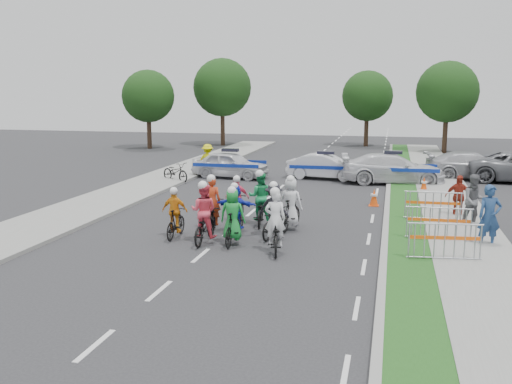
% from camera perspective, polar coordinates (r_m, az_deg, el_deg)
% --- Properties ---
extents(ground, '(90.00, 90.00, 0.00)m').
position_cam_1_polar(ground, '(16.48, -5.55, -6.35)').
color(ground, '#28282B').
rests_on(ground, ground).
extents(curb_right, '(0.20, 60.00, 0.12)m').
position_cam_1_polar(curb_right, '(20.45, 12.86, -3.14)').
color(curb_right, gray).
rests_on(curb_right, ground).
extents(grass_strip, '(1.20, 60.00, 0.11)m').
position_cam_1_polar(grass_strip, '(20.45, 14.82, -3.23)').
color(grass_strip, '#1D4516').
rests_on(grass_strip, ground).
extents(sidewalk_right, '(2.40, 60.00, 0.13)m').
position_cam_1_polar(sidewalk_right, '(20.58, 19.84, -3.39)').
color(sidewalk_right, gray).
rests_on(sidewalk_right, ground).
extents(sidewalk_left, '(3.00, 60.00, 0.13)m').
position_cam_1_polar(sidewalk_left, '(23.56, -16.61, -1.55)').
color(sidewalk_left, gray).
rests_on(sidewalk_left, ground).
extents(rider_0, '(1.03, 2.00, 1.95)m').
position_cam_1_polar(rider_0, '(16.58, 1.95, -3.91)').
color(rider_0, black).
rests_on(rider_0, ground).
extents(rider_1, '(0.78, 1.75, 1.83)m').
position_cam_1_polar(rider_1, '(17.38, -2.33, -3.01)').
color(rider_1, black).
rests_on(rider_1, ground).
extents(rider_2, '(0.83, 1.93, 1.96)m').
position_cam_1_polar(rider_2, '(17.68, -5.21, -2.79)').
color(rider_2, black).
rests_on(rider_2, ground).
extents(rider_3, '(0.84, 1.59, 1.66)m').
position_cam_1_polar(rider_3, '(18.38, -8.06, -2.59)').
color(rider_3, black).
rests_on(rider_3, ground).
extents(rider_4, '(1.11, 1.89, 1.84)m').
position_cam_1_polar(rider_4, '(18.24, 1.79, -2.37)').
color(rider_4, black).
rests_on(rider_4, ground).
extents(rider_5, '(1.39, 1.65, 1.71)m').
position_cam_1_polar(rider_5, '(18.79, -2.10, -1.97)').
color(rider_5, black).
rests_on(rider_5, ground).
extents(rider_6, '(0.98, 1.96, 1.91)m').
position_cam_1_polar(rider_6, '(19.29, -4.38, -1.96)').
color(rider_6, black).
rests_on(rider_6, ground).
extents(rider_7, '(0.87, 1.85, 1.88)m').
position_cam_1_polar(rider_7, '(19.25, 3.49, -1.67)').
color(rider_7, black).
rests_on(rider_7, ground).
extents(rider_8, '(0.97, 2.01, 1.96)m').
position_cam_1_polar(rider_8, '(19.94, 0.41, -1.25)').
color(rider_8, black).
rests_on(rider_8, ground).
extents(rider_9, '(0.86, 1.63, 1.71)m').
position_cam_1_polar(rider_9, '(20.34, -1.87, -1.21)').
color(rider_9, black).
rests_on(rider_9, ground).
extents(police_car_0, '(4.37, 2.27, 1.42)m').
position_cam_1_polar(police_car_0, '(30.80, -2.58, 2.75)').
color(police_car_0, silver).
rests_on(police_car_0, ground).
extents(police_car_1, '(4.21, 1.99, 1.33)m').
position_cam_1_polar(police_car_1, '(30.54, 6.97, 2.54)').
color(police_car_1, silver).
rests_on(police_car_1, ground).
extents(police_car_2, '(5.39, 2.73, 1.50)m').
position_cam_1_polar(police_car_2, '(29.69, 13.50, 2.28)').
color(police_car_2, silver).
rests_on(police_car_2, ground).
extents(civilian_sedan, '(5.14, 2.63, 1.43)m').
position_cam_1_polar(civilian_sedan, '(32.47, 20.81, 2.49)').
color(civilian_sedan, '#AFAFB4').
rests_on(civilian_sedan, ground).
extents(spectator_0, '(0.79, 0.61, 1.92)m').
position_cam_1_polar(spectator_0, '(18.36, 22.31, -2.29)').
color(spectator_0, navy).
rests_on(spectator_0, ground).
extents(spectator_1, '(1.01, 0.85, 1.83)m').
position_cam_1_polar(spectator_1, '(21.03, 21.03, -0.82)').
color(spectator_1, '#5A5B5F').
rests_on(spectator_1, ground).
extents(spectator_2, '(0.96, 0.44, 1.61)m').
position_cam_1_polar(spectator_2, '(22.24, 19.57, -0.45)').
color(spectator_2, maroon).
rests_on(spectator_2, ground).
extents(marshal_hiviz, '(1.26, 0.89, 1.78)m').
position_cam_1_polar(marshal_hiviz, '(31.32, -4.85, 3.18)').
color(marshal_hiviz, '#D9D50B').
rests_on(marshal_hiviz, ground).
extents(barrier_0, '(2.05, 0.74, 1.12)m').
position_cam_1_polar(barrier_0, '(16.39, 18.33, -4.90)').
color(barrier_0, '#A5A8AD').
rests_on(barrier_0, ground).
extents(barrier_1, '(2.01, 0.53, 1.12)m').
position_cam_1_polar(barrier_1, '(18.51, 17.79, -3.17)').
color(barrier_1, '#A5A8AD').
rests_on(barrier_1, ground).
extents(barrier_2, '(2.01, 0.55, 1.12)m').
position_cam_1_polar(barrier_2, '(21.25, 17.26, -1.46)').
color(barrier_2, '#A5A8AD').
rests_on(barrier_2, ground).
extents(cone_0, '(0.40, 0.40, 0.70)m').
position_cam_1_polar(cone_0, '(23.78, 11.72, -0.55)').
color(cone_0, '#F24C0C').
rests_on(cone_0, ground).
extents(cone_1, '(0.40, 0.40, 0.70)m').
position_cam_1_polar(cone_1, '(27.65, 16.45, 0.73)').
color(cone_1, '#F24C0C').
rests_on(cone_1, ground).
extents(parked_bike, '(1.99, 1.54, 1.01)m').
position_cam_1_polar(parked_bike, '(29.77, -8.06, 2.00)').
color(parked_bike, black).
rests_on(parked_bike, ground).
extents(tree_0, '(4.20, 4.20, 6.30)m').
position_cam_1_polar(tree_0, '(47.03, -10.74, 9.38)').
color(tree_0, '#382619').
rests_on(tree_0, ground).
extents(tree_1, '(4.55, 4.55, 6.82)m').
position_cam_1_polar(tree_1, '(45.08, 18.60, 9.46)').
color(tree_1, '#382619').
rests_on(tree_1, ground).
extents(tree_3, '(4.90, 4.90, 7.35)m').
position_cam_1_polar(tree_3, '(49.03, -3.39, 10.38)').
color(tree_3, '#382619').
rests_on(tree_3, ground).
extents(tree_4, '(4.20, 4.20, 6.30)m').
position_cam_1_polar(tree_4, '(48.97, 11.08, 9.40)').
color(tree_4, '#382619').
rests_on(tree_4, ground).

